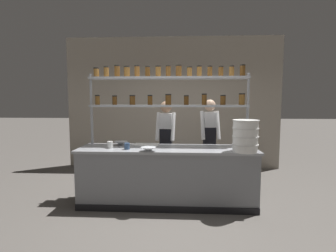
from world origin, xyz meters
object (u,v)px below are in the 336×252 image
object	(u,v)px
chef_center	(209,137)
prep_bowl_center_front	(121,143)
cutting_board	(147,145)
container_stack	(245,136)
serving_cup_front	(110,145)
chef_left	(166,139)
prep_bowl_near_left	(148,149)
serving_cup_by_board	(127,146)
spice_shelf_unit	(168,92)

from	to	relation	value
chef_center	prep_bowl_center_front	distance (m)	1.68
chef_center	cutting_board	world-z (taller)	chef_center
container_stack	serving_cup_front	xyz separation A→B (m)	(-2.07, 0.19, -0.18)
cutting_board	chef_left	bearing A→B (deg)	63.08
container_stack	cutting_board	bearing A→B (deg)	163.55
chef_center	prep_bowl_near_left	distance (m)	1.54
prep_bowl_center_front	serving_cup_front	size ratio (longest dim) A/B	2.13
serving_cup_by_board	container_stack	bearing A→B (deg)	-3.25
cutting_board	prep_bowl_center_front	size ratio (longest dim) A/B	1.73
chef_left	serving_cup_front	bearing A→B (deg)	-129.09
cutting_board	prep_bowl_center_front	bearing A→B (deg)	177.22
prep_bowl_center_front	serving_cup_by_board	world-z (taller)	serving_cup_by_board
prep_bowl_near_left	prep_bowl_center_front	bearing A→B (deg)	136.16
spice_shelf_unit	chef_left	size ratio (longest dim) A/B	1.63
prep_bowl_near_left	serving_cup_front	world-z (taller)	serving_cup_front
prep_bowl_near_left	cutting_board	bearing A→B (deg)	100.86
container_stack	cutting_board	size ratio (longest dim) A/B	1.18
container_stack	serving_cup_front	bearing A→B (deg)	174.74
spice_shelf_unit	serving_cup_front	bearing A→B (deg)	-155.98
chef_center	cutting_board	xyz separation A→B (m)	(-1.12, -0.66, -0.05)
chef_left	prep_bowl_center_front	bearing A→B (deg)	-136.78
spice_shelf_unit	prep_bowl_center_front	world-z (taller)	spice_shelf_unit
chef_left	cutting_board	bearing A→B (deg)	-110.72
chef_left	prep_bowl_center_front	xyz separation A→B (m)	(-0.73, -0.55, -0.01)
chef_left	container_stack	world-z (taller)	chef_left
serving_cup_front	serving_cup_by_board	xyz separation A→B (m)	(0.29, -0.09, -0.00)
chef_left	prep_bowl_near_left	xyz separation A→B (m)	(-0.20, -1.07, -0.01)
cutting_board	serving_cup_front	world-z (taller)	serving_cup_front
container_stack	spice_shelf_unit	bearing A→B (deg)	152.93
container_stack	chef_left	bearing A→B (deg)	140.32
container_stack	serving_cup_by_board	size ratio (longest dim) A/B	4.79
chef_center	serving_cup_front	distance (m)	1.90
spice_shelf_unit	prep_bowl_center_front	distance (m)	1.18
chef_left	container_stack	distance (m)	1.62
spice_shelf_unit	chef_center	size ratio (longest dim) A/B	1.60
serving_cup_by_board	cutting_board	bearing A→B (deg)	53.47
chef_center	container_stack	size ratio (longest dim) A/B	3.57
chef_center	prep_bowl_near_left	world-z (taller)	chef_center
container_stack	prep_bowl_near_left	size ratio (longest dim) A/B	2.03
prep_bowl_near_left	prep_bowl_center_front	xyz separation A→B (m)	(-0.54, 0.51, -0.00)
cutting_board	serving_cup_by_board	bearing A→B (deg)	-126.53
spice_shelf_unit	prep_bowl_near_left	bearing A→B (deg)	-112.47
cutting_board	serving_cup_front	distance (m)	0.61
spice_shelf_unit	container_stack	size ratio (longest dim) A/B	5.73
spice_shelf_unit	chef_left	world-z (taller)	spice_shelf_unit
prep_bowl_near_left	prep_bowl_center_front	size ratio (longest dim) A/B	1.01
prep_bowl_near_left	serving_cup_by_board	bearing A→B (deg)	157.77
cutting_board	prep_bowl_near_left	distance (m)	0.50
chef_left	prep_bowl_near_left	world-z (taller)	chef_left
serving_cup_front	chef_left	bearing A→B (deg)	44.71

